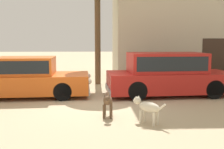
# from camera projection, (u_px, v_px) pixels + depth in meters

# --- Properties ---
(ground_plane) EXTENTS (80.00, 80.00, 0.00)m
(ground_plane) POSITION_uv_depth(u_px,v_px,m) (96.00, 103.00, 8.86)
(ground_plane) COLOR tan
(parked_sedan_nearest) EXTENTS (4.58, 2.04, 1.42)m
(parked_sedan_nearest) POSITION_uv_depth(u_px,v_px,m) (27.00, 77.00, 9.77)
(parked_sedan_nearest) COLOR #D15619
(parked_sedan_nearest) RESTS_ON ground_plane
(parked_sedan_second) EXTENTS (4.74, 2.05, 1.56)m
(parked_sedan_second) POSITION_uv_depth(u_px,v_px,m) (168.00, 73.00, 10.01)
(parked_sedan_second) COLOR #AD1E19
(parked_sedan_second) RESTS_ON ground_plane
(stray_dog_spotted) EXTENTS (0.29, 0.95, 0.66)m
(stray_dog_spotted) POSITION_uv_depth(u_px,v_px,m) (108.00, 101.00, 7.18)
(stray_dog_spotted) COLOR brown
(stray_dog_spotted) RESTS_ON ground_plane
(stray_dog_tan) EXTENTS (0.74, 0.75, 0.65)m
(stray_dog_tan) POSITION_uv_depth(u_px,v_px,m) (147.00, 107.00, 6.64)
(stray_dog_tan) COLOR beige
(stray_dog_tan) RESTS_ON ground_plane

